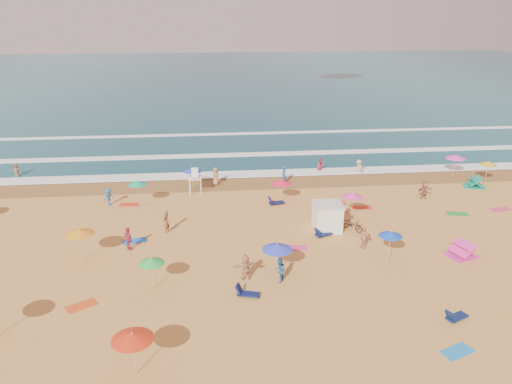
{
  "coord_description": "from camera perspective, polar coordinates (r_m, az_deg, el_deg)",
  "views": [
    {
      "loc": [
        -1.89,
        -32.94,
        16.21
      ],
      "look_at": [
        1.95,
        6.0,
        1.5
      ],
      "focal_mm": 35.0,
      "sensor_mm": 36.0,
      "label": 1
    }
  ],
  "objects": [
    {
      "name": "wet_sand",
      "position": [
        48.28,
        -3.06,
        0.96
      ],
      "size": [
        220.0,
        220.0,
        0.0
      ],
      "primitive_type": "plane",
      "color": "olive",
      "rests_on": "ground"
    },
    {
      "name": "cabana",
      "position": [
        38.48,
        8.14,
        -2.9
      ],
      "size": [
        2.0,
        2.0,
        2.0
      ],
      "primitive_type": "cube",
      "color": "white",
      "rests_on": "ground"
    },
    {
      "name": "bicycle",
      "position": [
        38.9,
        10.93,
        -3.63
      ],
      "size": [
        1.68,
        1.9,
        0.99
      ],
      "primitive_type": "imported",
      "rotation": [
        0.0,
        0.0,
        0.66
      ],
      "color": "black",
      "rests_on": "ground"
    },
    {
      "name": "popup_tents",
      "position": [
        44.31,
        23.22,
        -1.78
      ],
      "size": [
        10.34,
        15.39,
        1.2
      ],
      "color": "#E3329C",
      "rests_on": "ground"
    },
    {
      "name": "cabana_roof",
      "position": [
        38.07,
        8.22,
        -1.44
      ],
      "size": [
        2.2,
        2.2,
        0.12
      ],
      "primitive_type": "cube",
      "color": "silver",
      "rests_on": "cabana"
    },
    {
      "name": "lifeguard_stand",
      "position": [
        45.64,
        -6.95,
        1.04
      ],
      "size": [
        1.2,
        1.2,
        2.1
      ],
      "primitive_type": null,
      "color": "white",
      "rests_on": "ground"
    },
    {
      "name": "loungers",
      "position": [
        36.65,
        16.74,
        -6.3
      ],
      "size": [
        55.53,
        19.77,
        0.34
      ],
      "color": "#0D1945",
      "rests_on": "ground"
    },
    {
      "name": "surf_foam",
      "position": [
        56.64,
        -3.5,
        4.04
      ],
      "size": [
        200.0,
        18.7,
        0.05
      ],
      "color": "white",
      "rests_on": "ground"
    },
    {
      "name": "beach_umbrellas",
      "position": [
        36.12,
        2.88,
        -2.4
      ],
      "size": [
        55.2,
        28.12,
        0.72
      ],
      "color": "#F5369A",
      "rests_on": "ground"
    },
    {
      "name": "ocean",
      "position": [
        118.08,
        -4.78,
        12.64
      ],
      "size": [
        220.0,
        140.0,
        0.18
      ],
      "primitive_type": "cube",
      "color": "#0C4756",
      "rests_on": "ground"
    },
    {
      "name": "towels",
      "position": [
        35.18,
        4.27,
        -6.87
      ],
      "size": [
        41.98,
        22.66,
        0.03
      ],
      "color": "#CF4C19",
      "rests_on": "ground"
    },
    {
      "name": "ground",
      "position": [
        36.76,
        -2.12,
        -5.58
      ],
      "size": [
        220.0,
        220.0,
        0.0
      ],
      "primitive_type": "plane",
      "color": "gold",
      "rests_on": "ground"
    },
    {
      "name": "beachgoers",
      "position": [
        40.88,
        -3.09,
        -1.58
      ],
      "size": [
        47.13,
        23.5,
        2.14
      ],
      "color": "tan",
      "rests_on": "ground"
    }
  ]
}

